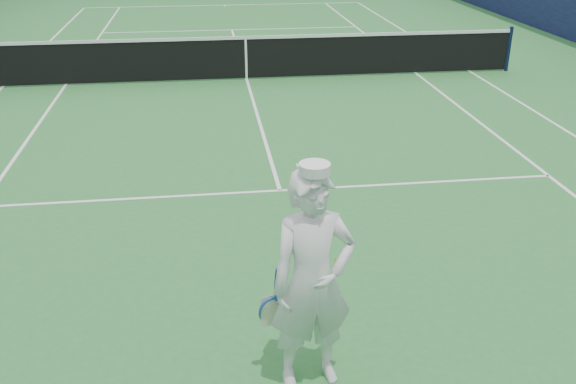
{
  "coord_description": "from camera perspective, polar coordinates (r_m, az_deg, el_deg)",
  "views": [
    {
      "loc": [
        -1.0,
        -14.76,
        3.8
      ],
      "look_at": [
        -0.22,
        -8.89,
        1.11
      ],
      "focal_mm": 40.0,
      "sensor_mm": 36.0,
      "label": 1
    }
  ],
  "objects": [
    {
      "name": "tennis_player",
      "position": [
        5.26,
        2.19,
        -7.98
      ],
      "size": [
        0.85,
        0.58,
        2.02
      ],
      "rotation": [
        0.0,
        0.0,
        0.16
      ],
      "color": "white",
      "rests_on": "ground"
    },
    {
      "name": "tennis_net",
      "position": [
        15.14,
        -3.75,
        11.99
      ],
      "size": [
        12.88,
        0.09,
        1.07
      ],
      "color": "#141E4C",
      "rests_on": "ground"
    },
    {
      "name": "ground",
      "position": [
        15.27,
        -3.7,
        9.95
      ],
      "size": [
        80.0,
        80.0,
        0.0
      ],
      "primitive_type": "plane",
      "color": "#2B7233",
      "rests_on": "ground"
    },
    {
      "name": "court_markings",
      "position": [
        15.27,
        -3.7,
        9.97
      ],
      "size": [
        11.03,
        23.83,
        0.01
      ],
      "color": "white",
      "rests_on": "ground"
    }
  ]
}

